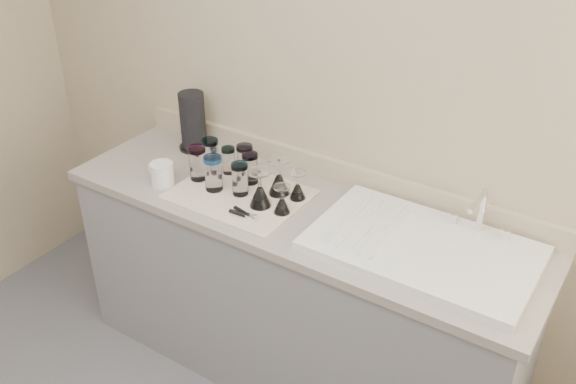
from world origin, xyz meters
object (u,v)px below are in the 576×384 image
Objects in this scene: sink_unit at (423,248)px; goblet_back_left at (279,182)px; tumbler_lavender at (240,179)px; goblet_back_right at (298,190)px; tumbler_cyan at (229,160)px; white_mug at (162,174)px; paper_towel_roll at (193,122)px; tumbler_extra at (245,160)px; can_opener at (244,214)px; goblet_front_left at (260,194)px; tumbler_blue at (213,173)px; tumbler_magenta at (198,163)px; tumbler_purple at (250,168)px; goblet_front_right at (282,203)px; tumbler_teal at (211,154)px.

sink_unit is 5.05× the size of goblet_back_left.
goblet_back_right is (0.22, 0.10, -0.03)m from tumbler_lavender.
tumbler_cyan reaches higher than white_mug.
paper_towel_roll is (-0.11, 0.34, 0.09)m from white_mug.
tumbler_extra reaches higher than goblet_back_right.
tumbler_extra is 1.11× the size of can_opener.
tumbler_blue is at bearing -179.66° from goblet_front_left.
goblet_back_left is at bearing 34.45° from tumbler_lavender.
paper_towel_roll is (-0.30, 0.11, 0.07)m from tumbler_cyan.
tumbler_lavender is at bearing -0.68° from tumbler_magenta.
goblet_back_left is 1.33× the size of goblet_back_right.
tumbler_magenta is at bearing -46.49° from paper_towel_roll.
tumbler_cyan is 0.75× the size of goblet_front_left.
can_opener is (0.14, -0.23, -0.06)m from tumbler_purple.
tumbler_blue is 0.12m from tumbler_lavender.
goblet_front_right is 0.43× the size of paper_towel_roll.
tumbler_magenta is 0.12m from tumbler_blue.
tumbler_extra is 1.18× the size of goblet_back_right.
tumbler_extra reaches higher than tumbler_lavender.
goblet_front_left is 1.33× the size of goblet_front_right.
tumbler_lavender is 0.16m from tumbler_extra.
tumbler_purple is at bearing -179.88° from goblet_back_right.
tumbler_magenta is 0.23m from tumbler_lavender.
tumbler_magenta is (-0.08, -0.12, 0.02)m from tumbler_cyan.
tumbler_teal reaches higher than can_opener.
tumbler_extra is 0.22m from goblet_back_left.
goblet_front_right is (0.10, 0.01, -0.01)m from goblet_front_left.
goblet_front_left reaches higher than goblet_front_right.
can_opener is at bearing -135.85° from goblet_front_right.
tumbler_teal is 0.18m from tumbler_blue.
can_opener is 0.90× the size of white_mug.
tumbler_blue is (0.12, -0.03, 0.00)m from tumbler_magenta.
tumbler_purple is 0.10m from tumbler_lavender.
paper_towel_roll is (-0.43, 0.13, 0.06)m from tumbler_purple.
tumbler_teal is 1.21× the size of goblet_front_right.
tumbler_teal reaches higher than white_mug.
goblet_front_right is at bearing -87.29° from goblet_back_right.
tumbler_blue is 1.09× the size of tumbler_lavender.
goblet_back_right is at bearing 12.37° from tumbler_magenta.
sink_unit is 6.70× the size of goblet_back_right.
tumbler_magenta is 1.07× the size of tumbler_lavender.
sink_unit is at bearing -3.85° from tumbler_purple.
tumbler_teal is 0.43m from can_opener.
tumbler_teal is at bearing -179.95° from goblet_back_right.
goblet_front_left reaches higher than tumbler_teal.
paper_towel_roll reaches higher than goblet_back_left.
tumbler_blue reaches higher than tumbler_teal.
tumbler_teal is 0.09m from tumbler_cyan.
tumbler_purple is at bearing 137.85° from goblet_front_left.
tumbler_magenta is (0.01, -0.10, 0.00)m from tumbler_teal.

